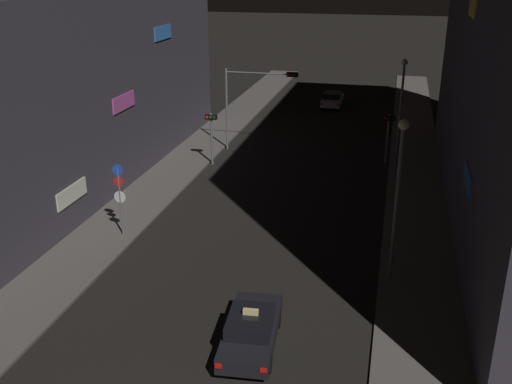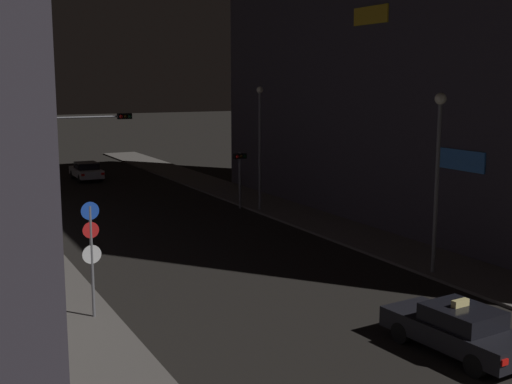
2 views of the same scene
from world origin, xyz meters
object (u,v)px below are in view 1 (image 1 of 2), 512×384
object	(u,v)px
sign_pole_left	(120,194)
street_lamp_near_block	(399,178)
taxi	(251,330)
traffic_light_left_kerb	(211,128)
far_car	(332,99)
street_lamp_far_block	(401,104)
traffic_light_right_kerb	(388,128)
traffic_light_overhead	(252,93)

from	to	relation	value
sign_pole_left	street_lamp_near_block	size ratio (longest dim) A/B	0.53
taxi	traffic_light_left_kerb	world-z (taller)	traffic_light_left_kerb
far_car	street_lamp_near_block	xyz separation A→B (m)	(6.33, -32.44, 4.01)
taxi	traffic_light_left_kerb	size ratio (longest dim) A/B	1.27
sign_pole_left	street_lamp_far_block	xyz separation A→B (m)	(13.31, 13.86, 2.14)
taxi	traffic_light_right_kerb	world-z (taller)	traffic_light_right_kerb
taxi	street_lamp_near_block	distance (m)	8.88
street_lamp_near_block	street_lamp_far_block	size ratio (longest dim) A/B	0.98
sign_pole_left	taxi	bearing A→B (deg)	-40.96
traffic_light_left_kerb	sign_pole_left	bearing A→B (deg)	-94.56
far_car	street_lamp_far_block	world-z (taller)	street_lamp_far_block
traffic_light_left_kerb	sign_pole_left	size ratio (longest dim) A/B	0.95
far_car	sign_pole_left	world-z (taller)	sign_pole_left
taxi	traffic_light_overhead	xyz separation A→B (m)	(-5.66, 23.28, 3.59)
far_car	traffic_light_right_kerb	size ratio (longest dim) A/B	1.28
traffic_light_left_kerb	street_lamp_near_block	world-z (taller)	street_lamp_near_block
traffic_light_overhead	street_lamp_far_block	xyz separation A→B (m)	(10.40, -1.99, 0.19)
far_car	street_lamp_near_block	size ratio (longest dim) A/B	0.62
far_car	traffic_light_overhead	distance (m)	16.42
far_car	traffic_light_overhead	bearing A→B (deg)	-104.90
far_car	street_lamp_far_block	size ratio (longest dim) A/B	0.61
taxi	traffic_light_overhead	world-z (taller)	traffic_light_overhead
traffic_light_right_kerb	street_lamp_near_block	size ratio (longest dim) A/B	0.49
traffic_light_overhead	traffic_light_right_kerb	distance (m)	9.92
traffic_light_left_kerb	sign_pole_left	xyz separation A→B (m)	(-0.96, -12.07, -0.21)
traffic_light_overhead	traffic_light_right_kerb	bearing A→B (deg)	-4.02
street_lamp_near_block	sign_pole_left	bearing A→B (deg)	175.22
traffic_light_right_kerb	street_lamp_far_block	size ratio (longest dim) A/B	0.48
far_car	traffic_light_left_kerb	size ratio (longest dim) A/B	1.23
far_car	sign_pole_left	xyz separation A→B (m)	(-7.02, -31.33, 1.65)
street_lamp_near_block	taxi	bearing A→B (deg)	-127.15
traffic_light_left_kerb	sign_pole_left	world-z (taller)	sign_pole_left
traffic_light_left_kerb	street_lamp_far_block	xyz separation A→B (m)	(12.34, 1.78, 1.92)
street_lamp_near_block	street_lamp_far_block	bearing A→B (deg)	90.17
traffic_light_right_kerb	street_lamp_far_block	distance (m)	2.50
traffic_light_right_kerb	traffic_light_left_kerb	bearing A→B (deg)	-165.16
traffic_light_left_kerb	street_lamp_near_block	size ratio (longest dim) A/B	0.51
traffic_light_left_kerb	street_lamp_near_block	bearing A→B (deg)	-46.79
traffic_light_right_kerb	sign_pole_left	bearing A→B (deg)	-129.80
far_car	sign_pole_left	bearing A→B (deg)	-102.63
far_car	traffic_light_overhead	world-z (taller)	traffic_light_overhead
taxi	street_lamp_near_block	bearing A→B (deg)	52.85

